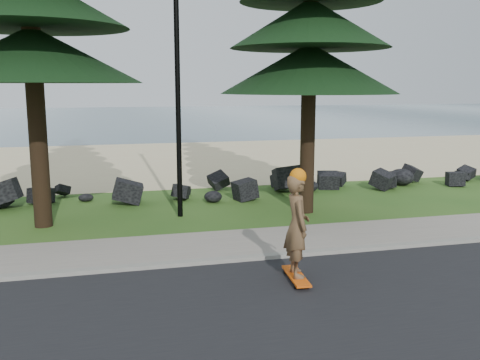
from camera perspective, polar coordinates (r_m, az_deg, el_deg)
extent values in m
plane|color=#285119|center=(11.64, -4.18, -7.53)|extent=(160.00, 160.00, 0.00)
cube|color=black|center=(7.57, 2.13, -17.50)|extent=(160.00, 7.00, 0.02)
cube|color=gray|center=(10.79, -3.33, -8.69)|extent=(160.00, 0.20, 0.10)
cube|color=slate|center=(11.82, -4.36, -7.06)|extent=(160.00, 2.00, 0.08)
cube|color=#D2B88C|center=(25.75, -9.88, 2.07)|extent=(160.00, 15.00, 0.01)
cube|color=#325360|center=(62.06, -12.57, 6.57)|extent=(160.00, 58.00, 0.01)
cylinder|color=black|center=(14.27, -6.71, 11.94)|extent=(0.14, 0.14, 8.00)
cube|color=#E0520D|center=(9.89, 6.00, -10.14)|extent=(0.37, 1.13, 0.04)
imported|color=brown|center=(9.61, 6.10, -4.85)|extent=(0.50, 0.71, 1.85)
sphere|color=orange|center=(9.42, 6.20, 0.38)|extent=(0.30, 0.30, 0.30)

